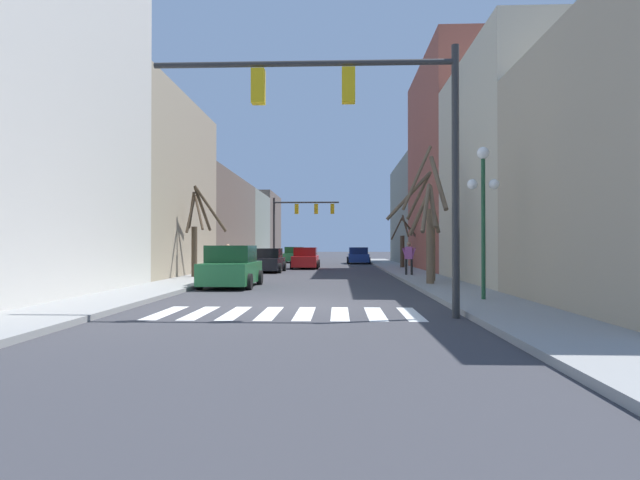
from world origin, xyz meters
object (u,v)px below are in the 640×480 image
(car_parked_right_mid, at_px, (294,255))
(street_tree_left_far, at_px, (197,230))
(traffic_signal_near, at_px, (367,119))
(street_tree_left_mid, at_px, (428,222))
(pedestrian_waiting_at_curb, at_px, (409,255))
(street_tree_left_near, at_px, (403,244))
(street_tree_right_far, at_px, (429,233))
(street_lamp_right_corner, at_px, (483,192))
(car_parked_left_near, at_px, (358,256))
(car_parked_right_near, at_px, (268,261))
(pedestrian_on_right_sidewalk, at_px, (228,255))
(traffic_signal_far, at_px, (298,216))
(car_driving_toward_lane, at_px, (306,259))
(car_parked_left_mid, at_px, (231,268))

(car_parked_right_mid, height_order, street_tree_left_far, street_tree_left_far)
(traffic_signal_near, distance_m, street_tree_left_mid, 11.22)
(pedestrian_waiting_at_curb, distance_m, street_tree_left_near, 9.21)
(street_tree_left_far, bearing_deg, car_parked_right_mid, 83.84)
(street_tree_right_far, xyz_separation_m, street_tree_left_mid, (0.28, 1.71, 0.51))
(street_lamp_right_corner, relative_size, street_tree_left_far, 0.97)
(car_parked_left_near, distance_m, pedestrian_waiting_at_curb, 20.53)
(street_tree_left_near, bearing_deg, street_lamp_right_corner, -91.05)
(traffic_signal_near, bearing_deg, car_parked_left_near, 88.08)
(car_parked_right_near, xyz_separation_m, pedestrian_on_right_sidewalk, (-2.48, -0.81, 0.41))
(pedestrian_on_right_sidewalk, bearing_deg, street_tree_right_far, 126.10)
(traffic_signal_near, height_order, street_tree_right_far, traffic_signal_near)
(traffic_signal_near, relative_size, street_tree_left_mid, 1.21)
(car_parked_right_mid, distance_m, street_tree_left_mid, 29.24)
(traffic_signal_far, xyz_separation_m, pedestrian_on_right_sidewalk, (-3.69, -10.23, -3.09))
(street_lamp_right_corner, xyz_separation_m, pedestrian_on_right_sidewalk, (-11.35, 16.63, -2.20))
(car_driving_toward_lane, relative_size, car_parked_left_mid, 1.10)
(traffic_signal_far, height_order, car_parked_right_near, traffic_signal_far)
(traffic_signal_far, height_order, pedestrian_on_right_sidewalk, traffic_signal_far)
(street_tree_left_near, bearing_deg, car_parked_right_near, -156.81)
(car_driving_toward_lane, height_order, car_parked_left_near, car_driving_toward_lane)
(car_parked_left_mid, bearing_deg, car_parked_right_near, 0.46)
(car_parked_right_mid, xyz_separation_m, street_tree_right_far, (8.23, -29.61, 1.52))
(car_driving_toward_lane, xyz_separation_m, pedestrian_waiting_at_curb, (6.29, -10.24, 0.46))
(car_driving_toward_lane, xyz_separation_m, car_parked_right_near, (-2.10, -5.06, -0.02))
(traffic_signal_far, bearing_deg, car_driving_toward_lane, -78.41)
(street_tree_left_mid, bearing_deg, street_tree_right_far, -99.15)
(car_parked_right_near, bearing_deg, pedestrian_on_right_sidewalk, 108.05)
(car_driving_toward_lane, relative_size, street_tree_right_far, 1.11)
(traffic_signal_near, height_order, car_parked_right_mid, traffic_signal_near)
(pedestrian_waiting_at_curb, bearing_deg, street_tree_left_near, -70.01)
(traffic_signal_near, distance_m, street_lamp_right_corner, 4.84)
(traffic_signal_near, relative_size, car_parked_left_near, 1.66)
(car_parked_right_mid, xyz_separation_m, pedestrian_waiting_at_curb, (8.29, -23.28, 0.46))
(pedestrian_waiting_at_curb, height_order, pedestrian_on_right_sidewalk, pedestrian_waiting_at_curb)
(car_driving_toward_lane, xyz_separation_m, street_tree_right_far, (6.23, -16.57, 1.52))
(street_lamp_right_corner, height_order, car_parked_right_mid, street_lamp_right_corner)
(car_parked_left_mid, bearing_deg, street_tree_left_far, 31.38)
(car_parked_right_near, distance_m, pedestrian_waiting_at_curb, 9.87)
(traffic_signal_near, distance_m, traffic_signal_far, 30.01)
(car_parked_right_near, relative_size, street_tree_left_mid, 0.71)
(car_driving_toward_lane, bearing_deg, traffic_signal_near, 7.09)
(car_parked_right_near, distance_m, street_tree_right_far, 14.29)
(street_tree_right_far, bearing_deg, traffic_signal_far, 108.79)
(pedestrian_on_right_sidewalk, xyz_separation_m, street_tree_left_mid, (11.09, -8.99, 1.64))
(car_parked_right_near, bearing_deg, street_tree_left_far, 159.91)
(traffic_signal_near, bearing_deg, street_lamp_right_corner, 38.55)
(car_parked_left_mid, xyz_separation_m, street_tree_left_near, (9.16, 15.63, 1.01))
(car_parked_right_near, bearing_deg, traffic_signal_near, -165.50)
(street_lamp_right_corner, xyz_separation_m, pedestrian_waiting_at_curb, (-0.48, 12.25, -2.13))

